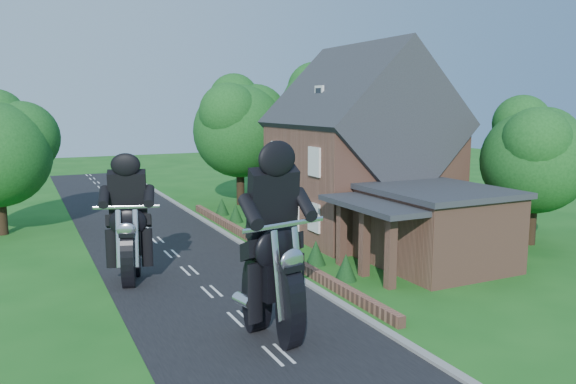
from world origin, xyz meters
name	(u,v)px	position (x,y,z in m)	size (l,w,h in m)	color
ground	(212,292)	(0.00, 0.00, 0.00)	(120.00, 120.00, 0.00)	#195718
road	(212,292)	(0.00, 0.00, 0.01)	(7.00, 80.00, 0.02)	black
kerb	(298,277)	(3.65, 0.00, 0.06)	(0.30, 80.00, 0.12)	gray
garden_wall	(264,245)	(4.30, 5.00, 0.20)	(0.30, 22.00, 0.40)	#8E5B48
house	(361,154)	(10.49, 6.00, 4.34)	(9.54, 8.64, 10.24)	#8E5B48
annex	(433,226)	(9.87, -0.80, 1.77)	(7.05, 5.94, 3.44)	#8E5B48
tree_annex_side	(539,151)	(17.13, 0.10, 4.69)	(5.64, 5.20, 7.48)	black
tree_house_right	(421,133)	(16.65, 8.62, 5.19)	(6.51, 6.00, 8.40)	black
tree_behind_house	(327,115)	(14.18, 16.14, 6.23)	(7.81, 7.20, 10.08)	black
tree_behind_left	(245,123)	(8.16, 17.13, 5.73)	(6.94, 6.40, 9.16)	black
tree_far_road	(4,145)	(-6.86, 14.11, 4.84)	(6.08, 5.60, 7.84)	black
shrub_a	(346,267)	(5.30, -1.00, 0.55)	(0.90, 0.90, 1.10)	black
shrub_b	(316,252)	(5.30, 1.50, 0.55)	(0.90, 0.90, 1.10)	black
shrub_c	(291,240)	(5.30, 4.00, 0.55)	(0.90, 0.90, 1.10)	black
shrub_d	(252,221)	(5.30, 9.00, 0.55)	(0.90, 0.90, 1.10)	black
shrub_e	(236,213)	(5.30, 11.50, 0.55)	(0.90, 0.90, 1.10)	black
shrub_f	(222,206)	(5.30, 14.00, 0.55)	(0.90, 0.90, 1.10)	black
motorcycle_lead	(273,312)	(0.30, -5.00, 0.90)	(0.49, 1.93, 1.79)	black
motorcycle_follow	(131,264)	(-2.51, 2.46, 0.77)	(0.42, 1.66, 1.54)	black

